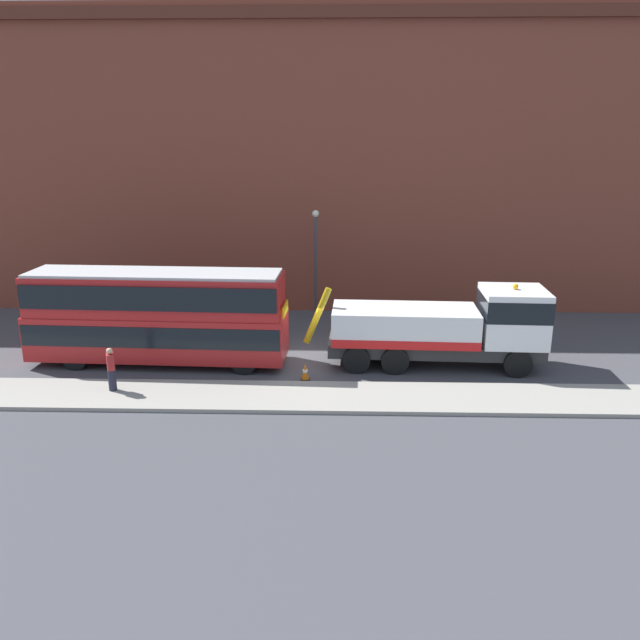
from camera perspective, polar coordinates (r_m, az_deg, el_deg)
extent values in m
plane|color=#424247|center=(27.90, -1.09, -3.66)|extent=(120.00, 120.00, 0.00)
cube|color=gray|center=(23.98, -1.56, -6.95)|extent=(60.00, 2.80, 0.15)
cube|color=brown|center=(34.97, -0.47, 13.86)|extent=(60.00, 1.20, 16.00)
cube|color=#52271C|center=(34.67, -0.56, 26.11)|extent=(60.00, 0.30, 0.60)
cube|color=#2D2D2D|center=(27.46, 10.26, -2.37)|extent=(9.08, 2.58, 0.55)
cube|color=white|center=(27.59, 17.03, 0.34)|extent=(2.71, 2.71, 2.30)
cube|color=black|center=(27.47, 17.10, 1.24)|extent=(2.73, 2.73, 0.90)
cube|color=silver|center=(27.05, 7.62, -0.37)|extent=(6.20, 2.85, 1.40)
cube|color=red|center=(27.20, 7.58, -1.42)|extent=(6.21, 2.90, 0.36)
cylinder|color=#B79914|center=(26.97, -0.24, 0.39)|extent=(1.24, 0.33, 2.52)
sphere|color=orange|center=(27.28, 17.25, 2.91)|extent=(0.24, 0.24, 0.24)
cylinder|color=black|center=(29.13, 16.47, -2.27)|extent=(1.17, 0.39, 1.16)
cylinder|color=black|center=(27.09, 17.43, -3.77)|extent=(1.17, 0.39, 1.16)
cylinder|color=black|center=(28.46, 6.60, -2.12)|extent=(1.17, 0.39, 1.16)
cylinder|color=black|center=(26.37, 6.79, -3.66)|extent=(1.17, 0.39, 1.16)
cylinder|color=black|center=(28.43, 3.37, -2.06)|extent=(1.17, 0.39, 1.16)
cylinder|color=black|center=(26.33, 3.31, -3.59)|extent=(1.17, 0.39, 1.16)
cube|color=#AD1E1E|center=(28.08, -14.37, -1.28)|extent=(11.09, 2.96, 1.90)
cube|color=#AD1E1E|center=(27.60, -14.64, 2.28)|extent=(10.87, 2.85, 1.70)
cube|color=black|center=(28.01, -14.41, -0.79)|extent=(10.99, 3.00, 0.90)
cube|color=black|center=(27.58, -14.65, 2.48)|extent=(10.77, 2.99, 1.00)
cube|color=#B2B2B2|center=(27.40, -14.77, 4.13)|extent=(10.65, 2.74, 0.12)
cube|color=yellow|center=(26.51, -3.16, 1.00)|extent=(0.12, 1.50, 0.44)
cylinder|color=black|center=(28.37, -6.08, -2.29)|extent=(1.05, 0.34, 1.04)
cylinder|color=black|center=(26.37, -6.88, -3.80)|extent=(1.05, 0.34, 1.04)
cylinder|color=black|center=(30.44, -19.56, -1.87)|extent=(1.05, 0.34, 1.04)
cylinder|color=black|center=(28.58, -21.23, -3.22)|extent=(1.05, 0.34, 1.04)
cylinder|color=#232333|center=(25.48, -18.27, -5.15)|extent=(0.40, 0.40, 0.85)
cube|color=maroon|center=(25.23, -18.41, -3.60)|extent=(0.41, 0.47, 0.62)
sphere|color=tan|center=(25.09, -18.50, -2.68)|extent=(0.24, 0.24, 0.24)
cone|color=orange|center=(25.61, -1.35, -4.68)|extent=(0.32, 0.32, 0.72)
cylinder|color=white|center=(25.60, -1.36, -4.61)|extent=(0.21, 0.21, 0.10)
cube|color=black|center=(25.74, -1.35, -5.39)|extent=(0.36, 0.36, 0.04)
cylinder|color=#38383D|center=(33.45, -0.39, 4.66)|extent=(0.16, 0.16, 5.50)
sphere|color=#EAE5C6|center=(32.97, -0.40, 9.60)|extent=(0.36, 0.36, 0.36)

